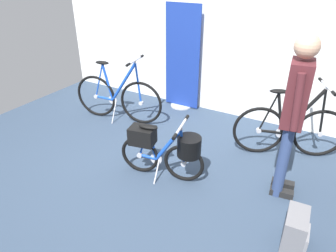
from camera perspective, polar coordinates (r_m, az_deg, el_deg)
ground_plane at (r=3.56m, az=-3.08°, el=-10.03°), size 6.14×6.14×0.00m
back_wall at (r=4.79m, az=11.39°, el=19.98°), size 6.14×0.10×3.12m
floor_banner_stand at (r=5.06m, az=2.66°, el=11.50°), size 0.60×0.36×1.67m
folding_bike_foreground at (r=3.39m, az=-0.53°, el=-4.11°), size 0.98×0.53×0.71m
display_bike_left at (r=4.77m, az=-9.31°, el=5.33°), size 1.43×0.53×1.00m
display_bike_right at (r=4.10m, az=21.62°, el=-0.54°), size 1.29×0.67×0.96m
visitor_near_wall at (r=3.14m, az=22.35°, el=2.75°), size 0.30×0.53×1.67m
backpack_on_floor at (r=2.98m, az=22.57°, el=-17.49°), size 0.22×0.34×0.34m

